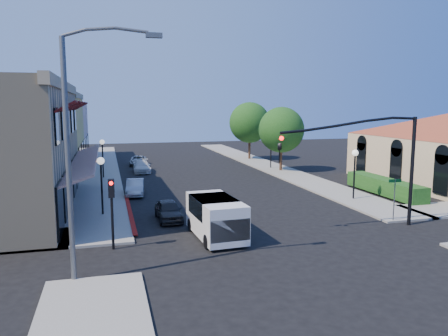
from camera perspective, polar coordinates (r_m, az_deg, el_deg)
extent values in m
plane|color=black|center=(21.38, 8.15, -9.90)|extent=(120.00, 120.00, 0.00)
cube|color=gray|center=(46.11, -15.75, -0.30)|extent=(3.50, 50.00, 0.12)
cube|color=gray|center=(49.10, 5.12, 0.48)|extent=(3.50, 50.00, 0.12)
cube|color=maroon|center=(27.47, -12.18, -5.92)|extent=(0.25, 10.00, 0.06)
cube|color=tan|center=(29.77, -20.29, 9.98)|extent=(0.50, 18.20, 0.60)
cube|color=#561416|center=(29.88, -17.84, 0.95)|extent=(1.75, 17.00, 0.67)
cube|color=#551111|center=(22.71, -19.91, 7.56)|extent=(1.02, 1.50, 0.60)
cube|color=#551111|center=(26.10, -19.31, 7.61)|extent=(1.02, 1.50, 0.60)
cube|color=#551111|center=(29.49, -18.84, 7.64)|extent=(1.02, 1.50, 0.60)
cube|color=#551111|center=(32.89, -18.48, 7.67)|extent=(1.02, 1.50, 0.60)
cube|color=#551111|center=(36.28, -18.18, 7.69)|extent=(1.02, 1.50, 0.60)
cube|color=black|center=(22.81, -20.66, -5.02)|extent=(0.12, 2.60, 2.60)
cube|color=black|center=(26.12, -19.97, -3.36)|extent=(0.12, 2.60, 2.60)
cube|color=black|center=(29.46, -19.43, -2.07)|extent=(0.12, 2.60, 2.60)
cube|color=black|center=(32.80, -19.01, -1.05)|extent=(0.12, 2.60, 2.60)
cube|color=black|center=(36.16, -18.66, -0.21)|extent=(0.12, 2.60, 2.60)
cube|color=#D9BE61|center=(45.33, -24.52, 3.89)|extent=(10.00, 12.00, 7.60)
cube|color=beige|center=(57.20, -22.59, 4.44)|extent=(10.00, 12.00, 7.00)
cube|color=black|center=(34.13, 26.51, -0.78)|extent=(0.12, 1.40, 2.80)
cube|color=black|center=(37.96, 21.53, 0.33)|extent=(0.12, 1.40, 2.80)
cube|color=black|center=(42.04, 17.48, 1.23)|extent=(0.12, 1.40, 2.80)
cube|color=#1A4A15|center=(34.65, 20.17, -3.32)|extent=(1.40, 8.00, 1.10)
cylinder|color=#382216|center=(44.37, 7.42, 0.91)|extent=(0.28, 0.28, 2.10)
sphere|color=#1A4A15|center=(44.09, 7.50, 4.98)|extent=(4.56, 4.56, 4.56)
cylinder|color=#382216|center=(53.67, 3.34, 2.31)|extent=(0.28, 0.28, 2.27)
sphere|color=#1A4A15|center=(53.43, 3.37, 5.95)|extent=(4.94, 4.94, 4.94)
cylinder|color=black|center=(26.05, 23.33, -0.44)|extent=(0.20, 0.20, 6.00)
cylinder|color=black|center=(23.58, 16.20, 5.42)|extent=(7.80, 0.14, 0.14)
imported|color=black|center=(21.88, 7.33, 3.12)|extent=(0.20, 0.16, 1.00)
sphere|color=#FF0C0C|center=(21.69, 7.52, 3.87)|extent=(0.22, 0.22, 0.22)
cylinder|color=black|center=(20.77, -14.38, -6.30)|extent=(0.12, 0.12, 3.00)
cube|color=black|center=(20.33, -14.52, -2.58)|extent=(0.28, 0.22, 0.85)
sphere|color=#FF0C0C|center=(20.16, -14.54, -1.94)|extent=(0.18, 0.18, 0.18)
cylinder|color=#595B5E|center=(16.82, -19.67, 0.53)|extent=(0.20, 0.20, 9.00)
cylinder|color=#595B5E|center=(16.85, -15.16, 16.95)|extent=(3.00, 0.12, 0.12)
cube|color=#595B5E|center=(16.93, -9.13, 16.74)|extent=(0.60, 0.25, 0.18)
cylinder|color=#595B5E|center=(26.59, 21.33, -4.00)|extent=(0.06, 0.06, 2.50)
cube|color=#0C591E|center=(26.39, 21.46, -1.56)|extent=(0.80, 0.04, 0.18)
cylinder|color=black|center=(27.10, -15.66, -2.77)|extent=(0.12, 0.12, 3.20)
sphere|color=white|center=(26.84, -15.81, 0.90)|extent=(0.44, 0.44, 0.44)
cylinder|color=black|center=(40.94, -15.54, 0.85)|extent=(0.12, 0.12, 3.20)
sphere|color=white|center=(40.77, -15.63, 3.29)|extent=(0.44, 0.44, 0.44)
cylinder|color=black|center=(31.80, 16.63, -1.22)|extent=(0.12, 0.12, 3.20)
sphere|color=white|center=(31.57, 16.76, 1.91)|extent=(0.44, 0.44, 0.44)
cylinder|color=black|center=(46.04, 6.14, 1.89)|extent=(0.12, 0.12, 3.20)
sphere|color=white|center=(45.88, 6.17, 4.06)|extent=(0.44, 0.44, 0.44)
cube|color=silver|center=(21.97, -1.10, -6.38)|extent=(2.21, 4.62, 1.85)
cube|color=silver|center=(20.21, 0.58, -7.98)|extent=(1.93, 0.73, 1.03)
cube|color=black|center=(20.41, 0.25, -6.33)|extent=(1.75, 0.20, 0.92)
cube|color=black|center=(22.15, -1.34, -5.04)|extent=(2.12, 2.78, 0.92)
cylinder|color=black|center=(20.52, -2.14, -9.60)|extent=(0.30, 0.69, 0.68)
cylinder|color=black|center=(23.37, -4.29, -7.39)|extent=(0.30, 0.69, 0.68)
cylinder|color=black|center=(21.05, 2.48, -9.14)|extent=(0.30, 0.69, 0.68)
cylinder|color=black|center=(23.84, -0.19, -7.06)|extent=(0.30, 0.69, 0.68)
imported|color=black|center=(25.58, -7.26, -5.51)|extent=(1.41, 3.42, 1.16)
imported|color=#AEB1B4|center=(33.03, -11.54, -2.49)|extent=(1.58, 3.66, 1.17)
imported|color=silver|center=(44.17, -10.67, 0.19)|extent=(1.75, 4.05, 1.16)
imported|color=gray|center=(49.39, -11.16, 0.94)|extent=(2.22, 3.96, 1.05)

